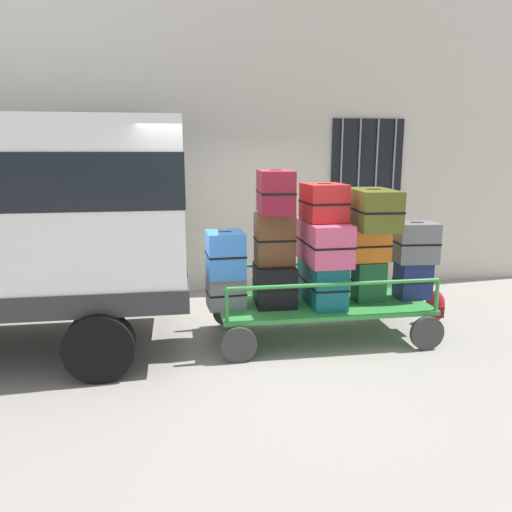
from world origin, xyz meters
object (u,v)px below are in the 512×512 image
suitcase_left_middle (225,254)px  suitcase_center_bottom (322,282)px  suitcase_midright_middle (370,245)px  suitcase_midleft_bottom (274,285)px  suitcase_right_middle (416,242)px  suitcase_midright_bottom (369,281)px  luggage_cart (321,308)px  backpack (435,307)px  suitcase_midleft_top (275,192)px  suitcase_left_bottom (226,292)px  suitcase_right_bottom (413,280)px  suitcase_midleft_middle (274,239)px  suitcase_midright_top (373,209)px  suitcase_center_middle (323,242)px  suitcase_center_top (324,202)px

suitcase_left_middle → suitcase_center_bottom: suitcase_left_middle is taller
suitcase_left_middle → suitcase_midright_middle: (1.75, 0.02, 0.06)m
suitcase_midleft_bottom → suitcase_right_middle: (1.75, -0.02, 0.47)m
suitcase_midleft_bottom → suitcase_midright_bottom: (1.17, -0.03, 0.00)m
luggage_cart → backpack: (1.64, 0.26, -0.16)m
suitcase_midleft_top → luggage_cart: bearing=-0.8°
suitcase_left_bottom → suitcase_right_bottom: 2.34m
suitcase_center_bottom → suitcase_right_middle: 1.25m
suitcase_right_bottom → suitcase_midleft_top: bearing=179.8°
luggage_cart → suitcase_midleft_middle: size_ratio=4.21×
suitcase_left_middle → suitcase_midleft_middle: size_ratio=0.86×
backpack → suitcase_midleft_top: bearing=-173.5°
suitcase_midleft_top → backpack: bearing=6.5°
suitcase_midright_bottom → backpack: bearing=14.6°
suitcase_midleft_middle → suitcase_right_bottom: (1.75, -0.03, -0.56)m
suitcase_left_middle → backpack: size_ratio=1.20×
luggage_cart → suitcase_center_bottom: 0.32m
suitcase_midleft_top → suitcase_midright_top: 1.19m
suitcase_center_bottom → backpack: suitcase_center_bottom is taller
suitcase_midleft_middle → suitcase_center_middle: 0.59m
suitcase_midleft_top → suitcase_right_middle: 1.87m
suitcase_midleft_middle → suitcase_midright_bottom: size_ratio=1.24×
suitcase_left_middle → suitcase_midleft_bottom: (0.58, 0.02, -0.40)m
suitcase_midright_bottom → suitcase_midright_top: 0.88m
suitcase_midleft_top → backpack: size_ratio=1.58×
suitcase_midright_top → suitcase_center_bottom: bearing=174.9°
luggage_cart → suitcase_center_middle: size_ratio=2.74×
suitcase_left_bottom → suitcase_right_bottom: (2.34, 0.03, 0.04)m
suitcase_center_top → suitcase_right_middle: suitcase_center_top is taller
suitcase_midright_top → luggage_cart: bearing=176.6°
luggage_cart → backpack: size_ratio=5.86×
suitcase_midleft_bottom → suitcase_midleft_middle: suitcase_midleft_middle is taller
suitcase_left_middle → suitcase_center_top: 1.30m
luggage_cart → suitcase_center_bottom: suitcase_center_bottom is taller
suitcase_midright_top → backpack: size_ratio=2.00×
suitcase_center_bottom → backpack: (1.64, 0.24, -0.48)m
suitcase_midleft_bottom → suitcase_midleft_middle: (0.00, 0.02, 0.55)m
suitcase_center_middle → backpack: suitcase_center_middle is taller
suitcase_center_middle → suitcase_right_middle: (1.17, -0.01, -0.04)m
suitcase_left_middle → suitcase_midright_bottom: size_ratio=1.07×
suitcase_center_top → suitcase_midright_top: size_ratio=0.65×
suitcase_left_bottom → suitcase_midleft_bottom: suitcase_midleft_bottom is taller
suitcase_center_bottom → suitcase_midright_top: bearing=-5.1°
luggage_cart → suitcase_midleft_top: (-0.58, 0.01, 1.42)m
suitcase_center_bottom → suitcase_center_middle: (0.00, -0.02, 0.50)m
suitcase_center_top → backpack: 2.20m
suitcase_midleft_top → suitcase_left_middle: bearing=-178.6°
suitcase_right_middle → suitcase_left_middle: bearing=-180.0°
suitcase_midleft_middle → backpack: (2.23, 0.23, -1.02)m
suitcase_midright_bottom → suitcase_center_middle: bearing=178.5°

